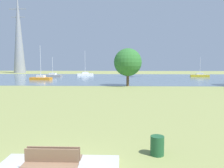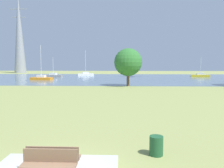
{
  "view_description": "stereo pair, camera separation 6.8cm",
  "coord_description": "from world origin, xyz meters",
  "px_view_note": "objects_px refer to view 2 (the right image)",
  "views": [
    {
      "loc": [
        2.25,
        -7.24,
        3.79
      ],
      "look_at": [
        1.39,
        15.03,
        1.73
      ],
      "focal_mm": 36.62,
      "sensor_mm": 36.0,
      "label": 1
    },
    {
      "loc": [
        2.32,
        -7.24,
        3.79
      ],
      "look_at": [
        1.39,
        15.03,
        1.73
      ],
      "focal_mm": 36.62,
      "sensor_mm": 36.0,
      "label": 2
    }
  ],
  "objects_px": {
    "sailboat_yellow": "(200,75)",
    "tree_mid_shore": "(128,62)",
    "sailboat_white": "(86,74)",
    "electricity_pylon": "(19,33)",
    "litter_bin": "(156,146)",
    "sailboat_orange": "(41,78)",
    "bench_facing_water": "(54,159)",
    "bench_facing_inland": "(49,166)",
    "sailboat_gray": "(53,76)"
  },
  "relations": [
    {
      "from": "sailboat_orange",
      "to": "sailboat_white",
      "type": "bearing_deg",
      "value": 68.15
    },
    {
      "from": "sailboat_yellow",
      "to": "sailboat_orange",
      "type": "height_order",
      "value": "sailboat_orange"
    },
    {
      "from": "litter_bin",
      "to": "sailboat_orange",
      "type": "xyz_separation_m",
      "value": [
        -19.17,
        40.55,
        0.07
      ]
    },
    {
      "from": "sailboat_gray",
      "to": "sailboat_white",
      "type": "distance_m",
      "value": 10.5
    },
    {
      "from": "electricity_pylon",
      "to": "sailboat_gray",
      "type": "bearing_deg",
      "value": -51.8
    },
    {
      "from": "sailboat_white",
      "to": "electricity_pylon",
      "type": "height_order",
      "value": "electricity_pylon"
    },
    {
      "from": "bench_facing_inland",
      "to": "sailboat_orange",
      "type": "relative_size",
      "value": 0.24
    },
    {
      "from": "sailboat_white",
      "to": "electricity_pylon",
      "type": "relative_size",
      "value": 0.25
    },
    {
      "from": "sailboat_yellow",
      "to": "sailboat_orange",
      "type": "bearing_deg",
      "value": -162.2
    },
    {
      "from": "bench_facing_water",
      "to": "sailboat_white",
      "type": "distance_m",
      "value": 60.42
    },
    {
      "from": "sailboat_gray",
      "to": "sailboat_orange",
      "type": "height_order",
      "value": "sailboat_orange"
    },
    {
      "from": "bench_facing_water",
      "to": "bench_facing_inland",
      "type": "relative_size",
      "value": 1.0
    },
    {
      "from": "litter_bin",
      "to": "tree_mid_shore",
      "type": "distance_m",
      "value": 28.47
    },
    {
      "from": "bench_facing_water",
      "to": "sailboat_yellow",
      "type": "xyz_separation_m",
      "value": [
        23.53,
        54.71,
        -0.02
      ]
    },
    {
      "from": "bench_facing_water",
      "to": "sailboat_yellow",
      "type": "bearing_deg",
      "value": 66.73
    },
    {
      "from": "sailboat_yellow",
      "to": "tree_mid_shore",
      "type": "height_order",
      "value": "tree_mid_shore"
    },
    {
      "from": "sailboat_gray",
      "to": "sailboat_white",
      "type": "bearing_deg",
      "value": 44.2
    },
    {
      "from": "litter_bin",
      "to": "sailboat_yellow",
      "type": "relative_size",
      "value": 0.15
    },
    {
      "from": "sailboat_yellow",
      "to": "litter_bin",
      "type": "bearing_deg",
      "value": -110.44
    },
    {
      "from": "sailboat_white",
      "to": "tree_mid_shore",
      "type": "relative_size",
      "value": 1.2
    },
    {
      "from": "electricity_pylon",
      "to": "sailboat_yellow",
      "type": "bearing_deg",
      "value": -21.81
    },
    {
      "from": "litter_bin",
      "to": "electricity_pylon",
      "type": "distance_m",
      "value": 88.16
    },
    {
      "from": "sailboat_white",
      "to": "sailboat_gray",
      "type": "bearing_deg",
      "value": -135.8
    },
    {
      "from": "sailboat_orange",
      "to": "electricity_pylon",
      "type": "bearing_deg",
      "value": 119.98
    },
    {
      "from": "litter_bin",
      "to": "bench_facing_inland",
      "type": "bearing_deg",
      "value": -149.71
    },
    {
      "from": "sailboat_yellow",
      "to": "tree_mid_shore",
      "type": "bearing_deg",
      "value": -129.08
    },
    {
      "from": "sailboat_white",
      "to": "tree_mid_shore",
      "type": "xyz_separation_m",
      "value": [
        11.73,
        -29.94,
        3.43
      ]
    },
    {
      "from": "litter_bin",
      "to": "tree_mid_shore",
      "type": "relative_size",
      "value": 0.13
    },
    {
      "from": "sailboat_yellow",
      "to": "tree_mid_shore",
      "type": "xyz_separation_m",
      "value": [
        -20.14,
        -24.8,
        3.45
      ]
    },
    {
      "from": "bench_facing_inland",
      "to": "tree_mid_shore",
      "type": "height_order",
      "value": "tree_mid_shore"
    },
    {
      "from": "bench_facing_inland",
      "to": "tree_mid_shore",
      "type": "relative_size",
      "value": 0.29
    },
    {
      "from": "bench_facing_inland",
      "to": "litter_bin",
      "type": "distance_m",
      "value": 4.36
    },
    {
      "from": "electricity_pylon",
      "to": "sailboat_orange",
      "type": "bearing_deg",
      "value": -60.02
    },
    {
      "from": "sailboat_gray",
      "to": "sailboat_yellow",
      "type": "bearing_deg",
      "value": 3.17
    },
    {
      "from": "litter_bin",
      "to": "sailboat_gray",
      "type": "bearing_deg",
      "value": 111.09
    },
    {
      "from": "sailboat_yellow",
      "to": "tree_mid_shore",
      "type": "distance_m",
      "value": 32.14
    },
    {
      "from": "sailboat_white",
      "to": "sailboat_yellow",
      "type": "relative_size",
      "value": 1.38
    },
    {
      "from": "sailboat_yellow",
      "to": "sailboat_gray",
      "type": "bearing_deg",
      "value": -176.83
    },
    {
      "from": "litter_bin",
      "to": "sailboat_gray",
      "type": "distance_m",
      "value": 54.52
    },
    {
      "from": "sailboat_orange",
      "to": "electricity_pylon",
      "type": "height_order",
      "value": "electricity_pylon"
    },
    {
      "from": "sailboat_white",
      "to": "bench_facing_inland",
      "type": "bearing_deg",
      "value": -82.14
    },
    {
      "from": "litter_bin",
      "to": "sailboat_white",
      "type": "relative_size",
      "value": 0.11
    },
    {
      "from": "bench_facing_water",
      "to": "bench_facing_inland",
      "type": "height_order",
      "value": "same"
    },
    {
      "from": "electricity_pylon",
      "to": "tree_mid_shore",
      "type": "bearing_deg",
      "value": -50.76
    },
    {
      "from": "litter_bin",
      "to": "sailboat_white",
      "type": "xyz_separation_m",
      "value": [
        -12.1,
        58.19,
        0.07
      ]
    },
    {
      "from": "bench_facing_inland",
      "to": "sailboat_white",
      "type": "distance_m",
      "value": 60.96
    },
    {
      "from": "sailboat_orange",
      "to": "electricity_pylon",
      "type": "relative_size",
      "value": 0.25
    },
    {
      "from": "sailboat_white",
      "to": "electricity_pylon",
      "type": "xyz_separation_m",
      "value": [
        -28.15,
        18.88,
        14.52
      ]
    },
    {
      "from": "sailboat_gray",
      "to": "tree_mid_shore",
      "type": "relative_size",
      "value": 0.86
    },
    {
      "from": "bench_facing_water",
      "to": "tree_mid_shore",
      "type": "bearing_deg",
      "value": 83.53
    }
  ]
}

